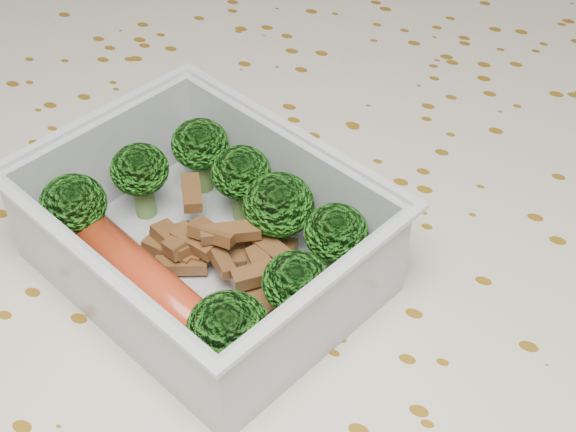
% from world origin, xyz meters
% --- Properties ---
extents(dining_table, '(1.40, 0.90, 0.75)m').
position_xyz_m(dining_table, '(0.00, 0.00, 0.67)').
color(dining_table, brown).
rests_on(dining_table, ground).
extents(tablecloth, '(1.46, 0.96, 0.19)m').
position_xyz_m(tablecloth, '(0.00, 0.00, 0.72)').
color(tablecloth, beige).
rests_on(tablecloth, dining_table).
extents(lunch_container, '(0.21, 0.19, 0.06)m').
position_xyz_m(lunch_container, '(-0.03, -0.03, 0.78)').
color(lunch_container, silver).
rests_on(lunch_container, tablecloth).
extents(broccoli_florets, '(0.17, 0.15, 0.05)m').
position_xyz_m(broccoli_florets, '(-0.02, -0.02, 0.79)').
color(broccoli_florets, '#608C3F').
rests_on(broccoli_florets, lunch_container).
extents(meat_pile, '(0.09, 0.06, 0.03)m').
position_xyz_m(meat_pile, '(-0.02, -0.02, 0.77)').
color(meat_pile, brown).
rests_on(meat_pile, lunch_container).
extents(sausage, '(0.15, 0.07, 0.02)m').
position_xyz_m(sausage, '(-0.04, -0.06, 0.78)').
color(sausage, red).
rests_on(sausage, lunch_container).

